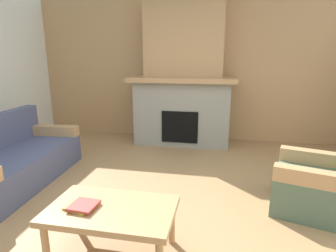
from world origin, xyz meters
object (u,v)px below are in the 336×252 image
(fireplace, at_px, (183,80))
(coffee_table, at_px, (112,213))
(armchair, at_px, (319,184))
(couch, at_px, (13,161))

(fireplace, bearing_deg, coffee_table, -92.05)
(coffee_table, bearing_deg, armchair, 29.71)
(couch, distance_m, armchair, 3.62)
(fireplace, height_order, armchair, fireplace)
(fireplace, distance_m, armchair, 2.89)
(fireplace, relative_size, coffee_table, 2.70)
(fireplace, bearing_deg, armchair, -50.99)
(fireplace, height_order, couch, fireplace)
(couch, xyz_separation_m, armchair, (3.62, 0.01, 0.01))
(couch, xyz_separation_m, coffee_table, (1.77, -1.04, 0.09))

